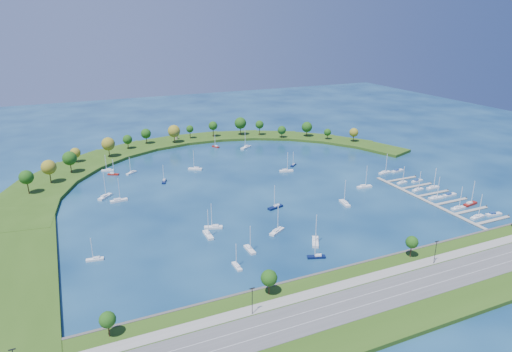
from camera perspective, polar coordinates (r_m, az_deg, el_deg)
name	(u,v)px	position (r m, az deg, el deg)	size (l,w,h in m)	color
ground	(252,186)	(267.91, -0.54, -1.28)	(700.00, 700.00, 0.00)	#082347
south_shoreline	(387,293)	(173.86, 16.41, -14.12)	(420.00, 43.10, 11.60)	#2B4A13
breakwater	(157,171)	(298.73, -12.51, 0.67)	(286.74, 247.64, 2.00)	#2B4A13
breakwater_trees	(182,138)	(337.89, -9.40, 4.81)	(240.74, 88.75, 15.22)	#382314
harbor_tower	(176,137)	(370.24, -10.14, 4.98)	(2.60, 2.60, 4.25)	gray
dock_system	(436,199)	(267.81, 22.01, -2.70)	(24.28, 82.00, 1.60)	gray
moored_boat_0	(208,234)	(208.59, -6.15, -7.42)	(2.64, 9.29, 13.64)	silver
moored_boat_1	(214,227)	(215.68, -5.45, -6.46)	(9.04, 5.27, 12.83)	silver
moored_boat_2	(216,146)	(350.42, -5.18, 3.82)	(4.86, 6.86, 9.95)	maroon
moored_boat_3	(246,147)	(346.22, -1.30, 3.73)	(10.19, 7.95, 15.08)	silver
moored_boat_4	(364,186)	(272.48, 13.68, -1.28)	(9.45, 3.25, 13.66)	silver
moored_boat_5	(276,207)	(236.83, 2.51, -3.92)	(9.37, 4.91, 13.26)	#09133A
moored_boat_6	(105,196)	(263.82, -18.74, -2.47)	(8.71, 8.99, 14.38)	silver
moored_boat_7	(237,266)	(183.46, -2.45, -11.39)	(2.09, 7.10, 10.40)	silver
moored_boat_8	(286,170)	(293.10, 3.88, 0.73)	(9.36, 4.41, 13.28)	silver
moored_boat_9	(119,200)	(256.37, -17.16, -2.94)	(9.42, 3.45, 13.55)	silver
moored_boat_10	(108,170)	(309.37, -18.44, 0.75)	(8.03, 4.51, 11.38)	silver
moored_boat_11	(164,181)	(279.46, -11.67, -0.61)	(4.48, 7.94, 11.26)	#09133A
moored_boat_12	(131,172)	(300.13, -15.64, 0.47)	(7.55, 6.30, 11.39)	silver
moored_boat_13	(277,231)	(210.80, 2.68, -7.02)	(9.29, 6.99, 13.63)	silver
moored_boat_14	(345,203)	(246.10, 11.29, -3.37)	(4.04, 9.59, 13.66)	silver
moored_boat_15	(113,174)	(300.71, -17.80, 0.28)	(7.24, 5.15, 10.50)	maroon
moored_boat_16	(250,249)	(195.34, -0.82, -9.29)	(2.48, 8.32, 12.17)	silver
moored_boat_17	(293,165)	(305.50, 4.80, 1.47)	(6.39, 5.85, 9.97)	#09133A
moored_boat_18	(315,241)	(203.22, 7.60, -8.24)	(7.29, 9.78, 14.33)	silver
moored_boat_19	(95,258)	(199.82, -19.91, -9.89)	(7.24, 2.90, 10.34)	silver
moored_boat_20	(195,168)	(299.01, -7.77, 0.97)	(9.14, 6.91, 13.43)	silver
moored_boat_21	(316,256)	(191.68, 7.74, -10.10)	(7.98, 4.52, 11.31)	#09133A
docked_boat_0	(477,216)	(251.37, 26.46, -4.65)	(8.89, 3.46, 12.73)	silver
docked_boat_1	(494,214)	(258.78, 28.10, -4.32)	(8.77, 3.49, 1.74)	silver
docked_boat_2	(458,208)	(258.41, 24.43, -3.70)	(8.63, 2.73, 12.56)	silver
docked_boat_3	(470,203)	(266.90, 25.71, -3.17)	(9.57, 4.03, 13.63)	maroon
docked_boat_4	(436,197)	(267.96, 22.00, -2.55)	(8.99, 3.14, 12.98)	silver
docked_boat_5	(449,195)	(275.52, 23.50, -2.23)	(8.87, 2.82, 1.79)	silver
docked_boat_6	(418,189)	(276.98, 19.98, -1.60)	(8.30, 3.60, 11.80)	silver
docked_boat_7	(433,187)	(283.42, 21.67, -1.33)	(8.71, 2.89, 12.63)	silver
docked_boat_8	(402,182)	(286.01, 18.17, -0.74)	(7.54, 3.08, 10.77)	silver
docked_boat_9	(417,181)	(291.97, 19.89, -0.58)	(8.30, 3.28, 1.65)	silver
docked_boat_10	(385,172)	(300.84, 16.13, 0.48)	(9.19, 3.68, 13.13)	silver
docked_boat_11	(397,171)	(306.92, 17.61, 0.65)	(9.23, 3.69, 1.83)	silver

